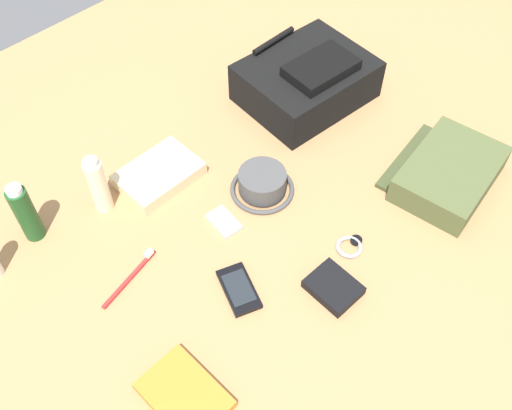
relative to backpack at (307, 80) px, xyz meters
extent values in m
cube|color=#9E7348|center=(-0.40, -0.20, -0.07)|extent=(2.64, 2.02, 0.02)
cube|color=black|center=(0.00, 0.00, 0.00)|extent=(0.36, 0.30, 0.12)
cube|color=black|center=(0.00, -0.04, 0.07)|extent=(0.20, 0.14, 0.03)
cylinder|color=black|center=(0.00, 0.13, 0.07)|extent=(0.15, 0.02, 0.02)
cube|color=#47512D|center=(0.01, -0.47, -0.03)|extent=(0.30, 0.23, 0.07)
cube|color=#394124|center=(0.01, -0.36, -0.06)|extent=(0.27, 0.10, 0.01)
cylinder|color=#434343|center=(-0.33, -0.16, -0.03)|extent=(0.12, 0.12, 0.05)
torus|color=#434343|center=(-0.33, -0.16, -0.06)|extent=(0.16, 0.16, 0.01)
cylinder|color=#19471E|center=(-0.81, 0.13, 0.02)|extent=(0.05, 0.05, 0.16)
cylinder|color=silver|center=(-0.81, 0.13, 0.10)|extent=(0.03, 0.03, 0.01)
cylinder|color=beige|center=(-0.64, 0.08, 0.01)|extent=(0.04, 0.04, 0.15)
cylinder|color=silver|center=(-0.64, 0.08, 0.10)|extent=(0.03, 0.03, 0.01)
cube|color=orange|center=(-0.81, -0.41, -0.05)|extent=(0.12, 0.17, 0.02)
cube|color=white|center=(-0.81, -0.41, -0.05)|extent=(0.11, 0.16, 0.02)
cube|color=black|center=(-0.57, -0.32, -0.06)|extent=(0.10, 0.14, 0.01)
cube|color=black|center=(-0.57, -0.32, -0.05)|extent=(0.08, 0.10, 0.00)
cube|color=#B7B7BC|center=(-0.47, -0.16, -0.06)|extent=(0.06, 0.09, 0.01)
cylinder|color=silver|center=(-0.47, -0.18, -0.05)|extent=(0.03, 0.03, 0.00)
torus|color=#99999E|center=(-0.32, -0.42, -0.06)|extent=(0.06, 0.06, 0.01)
cylinder|color=black|center=(-0.29, -0.42, -0.06)|extent=(0.03, 0.03, 0.01)
cylinder|color=red|center=(-0.73, -0.13, -0.06)|extent=(0.17, 0.05, 0.01)
cube|color=white|center=(-0.66, -0.11, -0.05)|extent=(0.02, 0.02, 0.01)
cube|color=black|center=(-0.43, -0.46, -0.05)|extent=(0.09, 0.11, 0.02)
cube|color=beige|center=(-0.49, 0.06, -0.04)|extent=(0.20, 0.14, 0.04)
camera|label=1|loc=(-1.01, -0.80, 1.07)|focal=41.09mm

